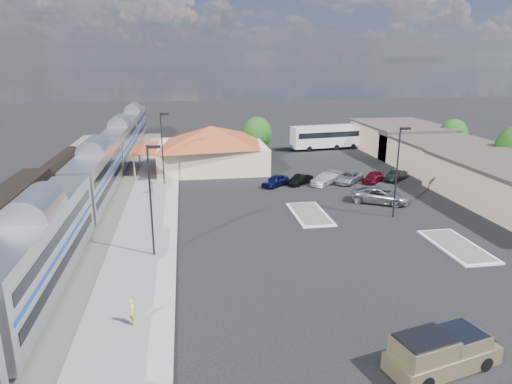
{
  "coord_description": "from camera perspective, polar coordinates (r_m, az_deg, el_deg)",
  "views": [
    {
      "loc": [
        -8.15,
        -40.38,
        15.07
      ],
      "look_at": [
        -1.6,
        1.5,
        2.8
      ],
      "focal_mm": 32.0,
      "sensor_mm": 36.0,
      "label": 1
    }
  ],
  "objects": [
    {
      "name": "ground",
      "position": [
        43.86,
        2.37,
        -3.97
      ],
      "size": [
        280.0,
        280.0,
        0.0
      ],
      "primitive_type": "plane",
      "color": "black",
      "rests_on": "ground"
    },
    {
      "name": "railbed",
      "position": [
        52.26,
        -22.72,
        -1.84
      ],
      "size": [
        16.0,
        100.0,
        0.12
      ],
      "primitive_type": "cube",
      "color": "#4C4944",
      "rests_on": "ground"
    },
    {
      "name": "platform",
      "position": [
        48.89,
        -12.97,
        -2.13
      ],
      "size": [
        5.5,
        92.0,
        0.18
      ],
      "primitive_type": "cube",
      "color": "gray",
      "rests_on": "ground"
    },
    {
      "name": "passenger_train",
      "position": [
        53.24,
        -19.31,
        1.98
      ],
      "size": [
        3.0,
        104.0,
        5.55
      ],
      "color": "silver",
      "rests_on": "ground"
    },
    {
      "name": "freight_cars",
      "position": [
        48.16,
        -27.71,
        -1.6
      ],
      "size": [
        2.8,
        46.0,
        4.0
      ],
      "color": "black",
      "rests_on": "ground"
    },
    {
      "name": "station_depot",
      "position": [
        65.58,
        -5.63,
        5.58
      ],
      "size": [
        18.35,
        12.24,
        6.2
      ],
      "color": "beige",
      "rests_on": "ground"
    },
    {
      "name": "buildings_east",
      "position": [
        66.77,
        24.16,
        3.67
      ],
      "size": [
        14.4,
        51.4,
        4.8
      ],
      "color": "#C6B28C",
      "rests_on": "ground"
    },
    {
      "name": "traffic_island_south",
      "position": [
        46.56,
        6.74,
        -2.72
      ],
      "size": [
        3.3,
        7.5,
        0.21
      ],
      "color": "silver",
      "rests_on": "ground"
    },
    {
      "name": "traffic_island_north",
      "position": [
        41.99,
        23.85,
        -6.19
      ],
      "size": [
        3.3,
        7.5,
        0.21
      ],
      "color": "silver",
      "rests_on": "ground"
    },
    {
      "name": "lamp_plat_s",
      "position": [
        35.84,
        -12.95,
        -0.04
      ],
      "size": [
        1.08,
        0.25,
        9.0
      ],
      "color": "black",
      "rests_on": "ground"
    },
    {
      "name": "lamp_plat_n",
      "position": [
        57.28,
        -11.58,
        6.04
      ],
      "size": [
        1.08,
        0.25,
        9.0
      ],
      "color": "black",
      "rests_on": "ground"
    },
    {
      "name": "lamp_lot",
      "position": [
        46.21,
        17.36,
        3.24
      ],
      "size": [
        1.08,
        0.25,
        9.0
      ],
      "color": "black",
      "rests_on": "ground"
    },
    {
      "name": "tree_east_c",
      "position": [
        79.44,
        23.44,
        6.64
      ],
      "size": [
        4.41,
        4.41,
        6.21
      ],
      "color": "#382314",
      "rests_on": "ground"
    },
    {
      "name": "tree_depot",
      "position": [
        72.11,
        0.12,
        7.33
      ],
      "size": [
        4.71,
        4.71,
        6.63
      ],
      "color": "#382314",
      "rests_on": "ground"
    },
    {
      "name": "pickup_truck",
      "position": [
        26.07,
        22.35,
        -17.98
      ],
      "size": [
        6.24,
        3.49,
        2.04
      ],
      "rotation": [
        0.0,
        0.0,
        1.81
      ],
      "color": "#97835D",
      "rests_on": "ground"
    },
    {
      "name": "suv",
      "position": [
        51.69,
        15.29,
        -0.4
      ],
      "size": [
        6.78,
        5.55,
        1.72
      ],
      "primitive_type": "imported",
      "rotation": [
        0.0,
        0.0,
        1.05
      ],
      "color": "#999AA0",
      "rests_on": "ground"
    },
    {
      "name": "coach_bus",
      "position": [
        81.22,
        8.87,
        6.96
      ],
      "size": [
        13.11,
        4.57,
        4.12
      ],
      "rotation": [
        0.0,
        0.0,
        1.71
      ],
      "color": "white",
      "rests_on": "ground"
    },
    {
      "name": "person_a",
      "position": [
        28.38,
        -15.18,
        -14.23
      ],
      "size": [
        0.6,
        0.7,
        1.61
      ],
      "primitive_type": "imported",
      "rotation": [
        0.0,
        0.0,
        2.0
      ],
      "color": "#DFDA45",
      "rests_on": "platform"
    },
    {
      "name": "person_b",
      "position": [
        54.17,
        -12.95,
        0.63
      ],
      "size": [
        0.85,
        0.94,
        1.57
      ],
      "primitive_type": "imported",
      "rotation": [
        0.0,
        0.0,
        -1.16
      ],
      "color": "silver",
      "rests_on": "platform"
    },
    {
      "name": "parked_car_a",
      "position": [
        56.56,
        2.43,
        1.41
      ],
      "size": [
        4.17,
        4.01,
        1.41
      ],
      "primitive_type": "imported",
      "rotation": [
        0.0,
        0.0,
        -0.83
      ],
      "color": "#0D1545",
      "rests_on": "ground"
    },
    {
      "name": "parked_car_b",
      "position": [
        57.55,
        5.5,
        1.56
      ],
      "size": [
        3.9,
        3.56,
        1.29
      ],
      "primitive_type": "imported",
      "rotation": [
        0.0,
        0.0,
        -0.88
      ],
      "color": "black",
      "rests_on": "ground"
    },
    {
      "name": "parked_car_c",
      "position": [
        58.12,
        8.63,
        1.65
      ],
      "size": [
        5.03,
        4.67,
        1.42
      ],
      "primitive_type": "imported",
      "rotation": [
        0.0,
        0.0,
        -0.87
      ],
      "color": "white",
      "rests_on": "ground"
    },
    {
      "name": "parked_car_d",
      "position": [
        59.42,
        11.49,
        1.82
      ],
      "size": [
        5.2,
        5.22,
        1.4
      ],
      "primitive_type": "imported",
      "rotation": [
        0.0,
        0.0,
        -0.78
      ],
      "color": "#9B9CA3",
      "rests_on": "ground"
    },
    {
      "name": "parked_car_e",
      "position": [
        60.33,
        14.44,
        1.84
      ],
      "size": [
        4.01,
        4.06,
        1.39
      ],
      "primitive_type": "imported",
      "rotation": [
        0.0,
        0.0,
        -0.77
      ],
      "color": "maroon",
      "rests_on": "ground"
    },
    {
      "name": "parked_car_f",
      "position": [
        61.92,
        17.06,
        1.98
      ],
      "size": [
        4.08,
        3.69,
        1.35
      ],
      "primitive_type": "imported",
      "rotation": [
        0.0,
        0.0,
        -0.89
      ],
      "color": "black",
      "rests_on": "ground"
    }
  ]
}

